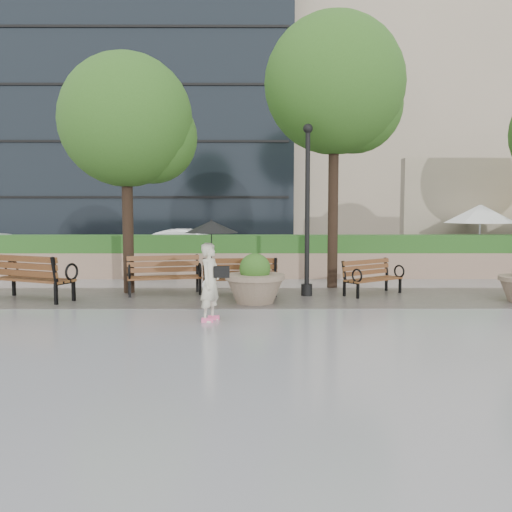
{
  "coord_description": "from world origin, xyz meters",
  "views": [
    {
      "loc": [
        -0.94,
        -10.98,
        2.26
      ],
      "look_at": [
        -0.9,
        2.27,
        1.1
      ],
      "focal_mm": 40.0,
      "sensor_mm": 36.0,
      "label": 1
    }
  ],
  "objects_px": {
    "lamppost": "(307,221)",
    "car_right": "(191,248)",
    "bench_1": "(165,283)",
    "planter_left": "(255,284)",
    "car_left": "(1,251)",
    "bench_0": "(33,287)",
    "bench_2": "(240,285)",
    "bench_3": "(373,285)",
    "pedestrian": "(211,260)"
  },
  "relations": [
    {
      "from": "bench_3",
      "to": "car_left",
      "type": "distance_m",
      "value": 13.63
    },
    {
      "from": "bench_0",
      "to": "pedestrian",
      "type": "relative_size",
      "value": 1.11
    },
    {
      "from": "bench_2",
      "to": "planter_left",
      "type": "xyz_separation_m",
      "value": [
        0.38,
        -1.01,
        0.17
      ]
    },
    {
      "from": "bench_2",
      "to": "car_right",
      "type": "bearing_deg",
      "value": -77.57
    },
    {
      "from": "bench_2",
      "to": "pedestrian",
      "type": "bearing_deg",
      "value": 77.3
    },
    {
      "from": "bench_3",
      "to": "lamppost",
      "type": "xyz_separation_m",
      "value": [
        -1.7,
        -0.16,
        1.63
      ]
    },
    {
      "from": "pedestrian",
      "to": "planter_left",
      "type": "bearing_deg",
      "value": 1.3
    },
    {
      "from": "bench_1",
      "to": "car_right",
      "type": "relative_size",
      "value": 0.46
    },
    {
      "from": "bench_0",
      "to": "bench_3",
      "type": "xyz_separation_m",
      "value": [
        8.34,
        0.82,
        -0.06
      ]
    },
    {
      "from": "bench_1",
      "to": "pedestrian",
      "type": "height_order",
      "value": "pedestrian"
    },
    {
      "from": "bench_1",
      "to": "planter_left",
      "type": "xyz_separation_m",
      "value": [
        2.31,
        -1.24,
        0.16
      ]
    },
    {
      "from": "bench_3",
      "to": "planter_left",
      "type": "height_order",
      "value": "planter_left"
    },
    {
      "from": "planter_left",
      "to": "bench_3",
      "type": "bearing_deg",
      "value": 22.37
    },
    {
      "from": "bench_2",
      "to": "pedestrian",
      "type": "height_order",
      "value": "pedestrian"
    },
    {
      "from": "bench_0",
      "to": "bench_3",
      "type": "distance_m",
      "value": 8.38
    },
    {
      "from": "bench_1",
      "to": "planter_left",
      "type": "height_order",
      "value": "planter_left"
    },
    {
      "from": "bench_1",
      "to": "lamppost",
      "type": "bearing_deg",
      "value": -16.41
    },
    {
      "from": "bench_2",
      "to": "planter_left",
      "type": "relative_size",
      "value": 1.35
    },
    {
      "from": "planter_left",
      "to": "car_left",
      "type": "relative_size",
      "value": 0.31
    },
    {
      "from": "bench_3",
      "to": "bench_2",
      "type": "bearing_deg",
      "value": 147.82
    },
    {
      "from": "bench_0",
      "to": "bench_3",
      "type": "height_order",
      "value": "bench_0"
    },
    {
      "from": "bench_2",
      "to": "lamppost",
      "type": "height_order",
      "value": "lamppost"
    },
    {
      "from": "bench_2",
      "to": "pedestrian",
      "type": "xyz_separation_m",
      "value": [
        -0.49,
        -3.06,
        0.91
      ]
    },
    {
      "from": "bench_3",
      "to": "car_left",
      "type": "relative_size",
      "value": 0.39
    },
    {
      "from": "planter_left",
      "to": "car_left",
      "type": "xyz_separation_m",
      "value": [
        -9.17,
        7.35,
        0.19
      ]
    },
    {
      "from": "bench_0",
      "to": "bench_1",
      "type": "height_order",
      "value": "bench_0"
    },
    {
      "from": "bench_0",
      "to": "bench_2",
      "type": "height_order",
      "value": "bench_0"
    },
    {
      "from": "bench_3",
      "to": "car_left",
      "type": "bearing_deg",
      "value": 117.28
    },
    {
      "from": "lamppost",
      "to": "car_right",
      "type": "height_order",
      "value": "lamppost"
    },
    {
      "from": "lamppost",
      "to": "bench_3",
      "type": "bearing_deg",
      "value": 5.54
    },
    {
      "from": "bench_1",
      "to": "bench_2",
      "type": "bearing_deg",
      "value": -20.66
    },
    {
      "from": "car_right",
      "to": "bench_2",
      "type": "bearing_deg",
      "value": -164.58
    },
    {
      "from": "bench_2",
      "to": "planter_left",
      "type": "bearing_deg",
      "value": 107.0
    },
    {
      "from": "lamppost",
      "to": "car_left",
      "type": "xyz_separation_m",
      "value": [
        -10.48,
        6.27,
        -1.25
      ]
    },
    {
      "from": "car_right",
      "to": "bench_3",
      "type": "bearing_deg",
      "value": -141.58
    },
    {
      "from": "bench_2",
      "to": "planter_left",
      "type": "distance_m",
      "value": 1.09
    },
    {
      "from": "bench_3",
      "to": "car_left",
      "type": "height_order",
      "value": "car_left"
    },
    {
      "from": "bench_3",
      "to": "car_right",
      "type": "relative_size",
      "value": 0.4
    },
    {
      "from": "bench_3",
      "to": "lamppost",
      "type": "height_order",
      "value": "lamppost"
    },
    {
      "from": "car_left",
      "to": "lamppost",
      "type": "bearing_deg",
      "value": -113.3
    },
    {
      "from": "bench_3",
      "to": "pedestrian",
      "type": "relative_size",
      "value": 0.87
    },
    {
      "from": "bench_1",
      "to": "lamppost",
      "type": "height_order",
      "value": "lamppost"
    },
    {
      "from": "planter_left",
      "to": "lamppost",
      "type": "distance_m",
      "value": 2.22
    },
    {
      "from": "planter_left",
      "to": "lamppost",
      "type": "xyz_separation_m",
      "value": [
        1.31,
        1.07,
        1.44
      ]
    },
    {
      "from": "car_left",
      "to": "planter_left",
      "type": "bearing_deg",
      "value": -121.1
    },
    {
      "from": "bench_1",
      "to": "pedestrian",
      "type": "bearing_deg",
      "value": -80.1
    },
    {
      "from": "bench_3",
      "to": "planter_left",
      "type": "bearing_deg",
      "value": 166.29
    },
    {
      "from": "bench_1",
      "to": "car_left",
      "type": "bearing_deg",
      "value": 124.57
    },
    {
      "from": "car_left",
      "to": "pedestrian",
      "type": "bearing_deg",
      "value": -130.93
    },
    {
      "from": "car_right",
      "to": "bench_0",
      "type": "bearing_deg",
      "value": 157.42
    }
  ]
}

